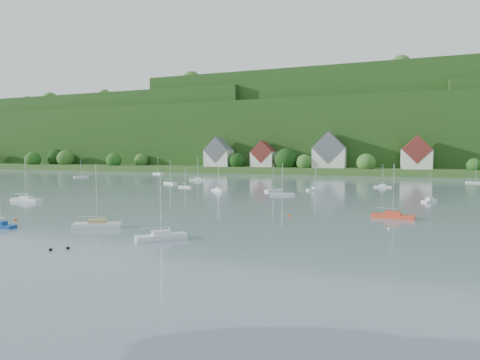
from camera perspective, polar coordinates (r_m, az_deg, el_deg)
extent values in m
cube|color=#2D5520|center=(214.50, 11.94, 1.52)|extent=(600.00, 60.00, 3.00)
cube|color=#193D13|center=(288.97, 14.00, 5.77)|extent=(620.00, 160.00, 40.00)
cube|color=#193D13|center=(326.02, -13.71, 6.27)|extent=(200.00, 120.00, 52.00)
cube|color=#193D13|center=(283.55, 15.95, 7.39)|extent=(240.00, 130.00, 60.00)
sphere|color=#346927|center=(276.04, -24.15, 2.86)|extent=(11.19, 11.19, 11.19)
sphere|color=#346927|center=(245.51, -14.24, 2.79)|extent=(8.61, 8.61, 8.61)
sphere|color=#1C5018|center=(243.39, -17.97, 2.74)|extent=(9.03, 9.03, 9.03)
sphere|color=#346927|center=(199.50, 9.40, 2.56)|extent=(8.19, 8.19, 8.19)
sphere|color=#346927|center=(214.27, -2.48, 2.56)|extent=(6.49, 6.49, 6.49)
sphere|color=#346927|center=(205.32, 24.74, 2.65)|extent=(12.16, 12.16, 12.16)
sphere|color=#346927|center=(192.46, 17.95, 2.42)|extent=(8.73, 8.73, 8.73)
sphere|color=black|center=(211.14, -0.47, 2.79)|extent=(9.32, 9.32, 9.32)
sphere|color=black|center=(286.32, -24.46, 2.77)|extent=(9.50, 9.50, 9.50)
sphere|color=black|center=(288.17, -25.27, 2.90)|extent=(11.91, 11.91, 11.91)
sphere|color=#1C5018|center=(285.19, -28.03, 2.68)|extent=(9.91, 9.91, 9.91)
sphere|color=#1C5018|center=(198.08, 31.05, 1.85)|extent=(6.24, 6.24, 6.24)
sphere|color=black|center=(203.95, 6.70, 2.96)|extent=(11.92, 11.92, 11.92)
sphere|color=#346927|center=(285.94, -12.15, 12.23)|extent=(10.52, 10.52, 10.52)
sphere|color=#346927|center=(356.30, -25.97, 10.36)|extent=(13.75, 13.75, 13.75)
sphere|color=#1C5018|center=(300.62, -2.69, 11.90)|extent=(10.29, 10.29, 10.29)
sphere|color=black|center=(350.40, -19.58, 10.55)|extent=(10.31, 10.31, 10.31)
sphere|color=black|center=(321.88, -20.27, 11.07)|extent=(8.14, 8.14, 8.14)
sphere|color=#346927|center=(346.11, -17.42, 10.59)|extent=(7.15, 7.15, 7.15)
sphere|color=black|center=(386.01, -25.82, 9.79)|extent=(11.66, 11.66, 11.66)
sphere|color=black|center=(283.92, -0.54, 12.26)|extent=(7.18, 7.18, 7.18)
sphere|color=#346927|center=(302.16, -19.16, 11.60)|extent=(8.89, 8.89, 8.89)
sphere|color=#1C5018|center=(356.75, -28.60, 10.10)|extent=(7.77, 7.77, 7.77)
sphere|color=black|center=(349.14, -20.39, 10.54)|extent=(9.97, 9.97, 9.97)
sphere|color=#1C5018|center=(272.23, 22.28, 14.24)|extent=(12.83, 12.83, 12.83)
sphere|color=#346927|center=(268.14, 4.62, 14.51)|extent=(8.18, 8.18, 8.18)
sphere|color=#1C5018|center=(297.52, 14.44, 13.50)|extent=(12.73, 12.73, 12.73)
sphere|color=#1C5018|center=(293.37, 26.36, 13.42)|extent=(14.65, 14.65, 14.65)
sphere|color=#346927|center=(248.90, 22.48, 15.20)|extent=(11.95, 11.95, 11.95)
sphere|color=#346927|center=(300.51, 4.89, 13.33)|extent=(7.07, 7.07, 7.07)
sphere|color=black|center=(262.31, 12.66, 14.66)|extent=(8.21, 8.21, 8.21)
sphere|color=#346927|center=(288.49, 9.33, 13.86)|extent=(12.24, 12.24, 12.24)
sphere|color=#346927|center=(282.04, -7.05, 14.17)|extent=(13.65, 13.65, 13.65)
sphere|color=#1C5018|center=(275.37, 30.53, 11.22)|extent=(9.78, 9.78, 9.78)
sphere|color=#1C5018|center=(284.73, 5.65, 10.36)|extent=(12.01, 12.01, 12.01)
sphere|color=black|center=(288.24, 13.28, 10.33)|extent=(15.72, 15.72, 15.72)
sphere|color=#1C5018|center=(282.62, 16.16, 10.22)|extent=(10.54, 10.54, 10.54)
sphere|color=#1C5018|center=(383.32, -16.02, 8.48)|extent=(8.18, 8.18, 8.18)
sphere|color=black|center=(366.05, -14.61, 8.74)|extent=(8.74, 8.74, 8.74)
sphere|color=black|center=(358.49, -18.65, 8.95)|extent=(15.38, 15.38, 15.38)
cube|color=silver|center=(216.24, -3.14, 3.21)|extent=(14.00, 10.00, 9.00)
cube|color=#5A5B62|center=(216.22, -3.14, 4.40)|extent=(14.00, 10.40, 14.00)
cube|color=silver|center=(209.78, 3.40, 3.04)|extent=(12.00, 9.00, 8.00)
cube|color=maroon|center=(209.75, 3.40, 4.14)|extent=(12.00, 9.36, 12.00)
cube|color=silver|center=(201.80, 12.92, 3.20)|extent=(16.00, 11.00, 10.00)
cube|color=#5A5B62|center=(201.80, 12.94, 4.62)|extent=(16.00, 11.44, 16.00)
cube|color=silver|center=(199.09, 24.37, 2.79)|extent=(13.00, 10.00, 9.00)
cube|color=maroon|center=(199.07, 24.40, 4.08)|extent=(13.00, 10.40, 13.00)
cube|color=#164490|center=(64.45, -31.60, -5.76)|extent=(4.69, 1.36, 0.47)
cube|color=#164490|center=(64.37, -31.62, -5.33)|extent=(1.65, 0.93, 0.50)
cylinder|color=silver|center=(64.02, -31.71, -2.97)|extent=(0.10, 0.10, 5.85)
cube|color=white|center=(58.62, -20.14, -6.23)|extent=(6.80, 4.32, 0.66)
cube|color=tan|center=(58.52, -20.16, -5.67)|extent=(2.64, 2.11, 0.50)
cylinder|color=silver|center=(58.01, -20.25, -1.89)|extent=(0.10, 0.10, 8.26)
cylinder|color=silver|center=(58.70, -21.10, -5.02)|extent=(3.37, 1.52, 0.08)
cube|color=white|center=(48.52, -11.46, -8.20)|extent=(5.60, 5.38, 0.61)
cube|color=white|center=(48.41, -11.47, -7.56)|extent=(2.36, 2.32, 0.50)
cylinder|color=silver|center=(47.83, -11.53, -3.40)|extent=(0.10, 0.10, 7.59)
cylinder|color=silver|center=(48.11, -12.55, -6.86)|extent=(2.49, 2.34, 0.08)
cube|color=#E04429|center=(67.45, 21.45, -4.95)|extent=(6.71, 2.85, 0.65)
cube|color=#E04429|center=(67.36, 21.47, -4.47)|extent=(2.45, 1.62, 0.50)
cylinder|color=silver|center=(66.93, 21.55, -1.23)|extent=(0.10, 0.10, 8.13)
cylinder|color=silver|center=(67.40, 20.66, -3.88)|extent=(3.54, 0.66, 0.08)
cube|color=white|center=(96.03, -28.81, -2.56)|extent=(7.05, 2.29, 0.70)
cube|color=white|center=(95.97, -28.82, -2.20)|extent=(2.50, 1.48, 0.50)
cylinder|color=silver|center=(95.65, -28.90, 0.24)|extent=(0.10, 0.10, 8.70)
cylinder|color=silver|center=(96.65, -29.27, -1.79)|extent=(3.83, 0.27, 0.08)
sphere|color=#F44300|center=(61.02, -21.16, -6.17)|extent=(0.47, 0.47, 0.47)
sphere|color=silver|center=(54.97, -10.31, -7.07)|extent=(0.39, 0.39, 0.39)
sphere|color=#F44300|center=(65.26, 7.25, -5.28)|extent=(0.43, 0.43, 0.43)
sphere|color=silver|center=(57.47, 20.95, -6.79)|extent=(0.41, 0.41, 0.41)
sphere|color=#F44300|center=(69.88, -30.00, -5.18)|extent=(0.41, 0.41, 0.41)
ellipsoid|color=black|center=(47.11, -25.99, -9.15)|extent=(0.47, 0.30, 0.30)
sphere|color=black|center=(46.95, -25.82, -9.03)|extent=(0.13, 0.13, 0.13)
ellipsoid|color=black|center=(47.11, -23.90, -9.08)|extent=(0.47, 0.30, 0.30)
sphere|color=black|center=(46.95, -23.73, -8.96)|extent=(0.13, 0.13, 0.13)
cube|color=white|center=(96.57, 6.21, -2.08)|extent=(6.15, 3.53, 0.59)
cylinder|color=silver|center=(96.23, 6.22, 0.29)|extent=(0.10, 0.10, 7.42)
cylinder|color=silver|center=(96.36, 5.68, -1.38)|extent=(3.11, 1.15, 0.08)
cube|color=white|center=(148.55, -6.18, 0.06)|extent=(6.65, 2.75, 0.65)
cube|color=white|center=(148.51, -6.18, 0.28)|extent=(2.42, 1.59, 0.50)
cylinder|color=silver|center=(148.31, -6.19, 1.73)|extent=(0.10, 0.10, 8.06)
cylinder|color=silver|center=(148.76, -6.54, 0.53)|extent=(3.52, 0.61, 0.08)
cube|color=white|center=(92.56, 25.97, -2.77)|extent=(3.66, 4.65, 0.47)
cube|color=white|center=(92.51, 25.98, -2.47)|extent=(1.67, 1.88, 0.50)
cylinder|color=silver|center=(92.27, 26.03, -0.81)|extent=(0.10, 0.10, 5.86)
cylinder|color=silver|center=(91.82, 25.80, -2.10)|extent=(1.47, 2.21, 0.08)
cube|color=white|center=(119.48, -8.00, -0.96)|extent=(4.82, 2.40, 0.46)
cylinder|color=silver|center=(119.25, -8.02, 0.54)|extent=(0.10, 0.10, 5.81)
cylinder|color=silver|center=(119.85, -8.26, -0.41)|extent=(2.50, 0.70, 0.08)
cube|color=white|center=(106.42, 4.89, -1.52)|extent=(4.03, 5.66, 0.56)
cylinder|color=silver|center=(106.12, 4.90, 0.51)|extent=(0.10, 0.10, 6.98)
cylinder|color=silver|center=(105.70, 4.58, -0.91)|extent=(1.53, 2.74, 0.08)
cube|color=white|center=(110.16, 10.99, -1.40)|extent=(4.94, 4.26, 0.51)
cube|color=white|center=(110.11, 10.99, -1.14)|extent=(2.03, 1.89, 0.50)
cylinder|color=silver|center=(109.89, 11.01, 0.39)|extent=(0.10, 0.10, 6.41)
cylinder|color=silver|center=(109.69, 10.64, -0.81)|extent=(2.29, 1.78, 0.08)
cube|color=white|center=(180.45, -22.23, 0.47)|extent=(4.71, 5.82, 0.59)
cylinder|color=silver|center=(180.27, -22.26, 1.74)|extent=(0.10, 0.10, 7.40)
cylinder|color=silver|center=(180.18, -22.51, 0.84)|extent=(1.90, 2.73, 0.08)
cube|color=white|center=(133.72, -10.16, -0.43)|extent=(6.16, 4.50, 0.61)
cylinder|color=silver|center=(133.47, -10.19, 1.34)|extent=(0.10, 0.10, 7.64)
cylinder|color=silver|center=(134.42, -10.37, 0.11)|extent=(2.97, 1.73, 0.08)
cube|color=white|center=(105.83, -3.13, -1.53)|extent=(5.59, 4.94, 0.59)
cube|color=white|center=(105.78, -3.13, -1.24)|extent=(2.32, 2.18, 0.50)
cylinder|color=silver|center=(105.52, -3.13, 0.60)|extent=(0.10, 0.10, 7.32)
cylinder|color=silver|center=(106.49, -3.35, -0.86)|extent=(2.56, 2.08, 0.08)
cube|color=white|center=(157.58, 31.18, -0.29)|extent=(5.80, 2.02, 0.57)
cylinder|color=silver|center=(157.37, 31.23, 1.11)|extent=(0.10, 0.10, 7.12)
cylinder|color=silver|center=(157.27, 30.89, 0.15)|extent=(3.13, 0.32, 0.08)
cube|color=white|center=(125.88, 20.11, -0.90)|extent=(5.23, 1.60, 0.52)
cube|color=white|center=(125.84, 20.12, -0.67)|extent=(1.84, 1.07, 0.50)
cylinder|color=silver|center=(125.64, 20.15, 0.69)|extent=(0.10, 0.10, 6.48)
cylinder|color=silver|center=(125.76, 19.77, -0.37)|extent=(2.85, 0.16, 0.08)
cube|color=white|center=(195.83, -11.90, 0.94)|extent=(6.56, 3.68, 0.63)
cylinder|color=silver|center=(195.66, -11.92, 2.19)|extent=(0.10, 0.10, 7.90)
cylinder|color=silver|center=(196.50, -12.09, 1.30)|extent=(3.32, 1.17, 0.08)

